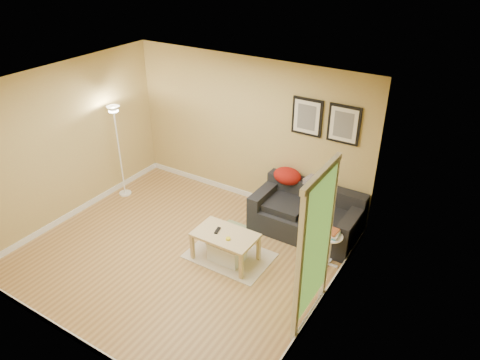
{
  "coord_description": "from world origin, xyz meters",
  "views": [
    {
      "loc": [
        3.68,
        -4.18,
        4.34
      ],
      "look_at": [
        0.55,
        0.85,
        1.05
      ],
      "focal_mm": 33.73,
      "sensor_mm": 36.0,
      "label": 1
    }
  ],
  "objects": [
    {
      "name": "green_runner",
      "position": [
        0.49,
        0.92,
        0.01
      ],
      "size": [
        0.7,
        0.5,
        0.01
      ],
      "primitive_type": "cube",
      "color": "#668C4C",
      "rests_on": "ground"
    },
    {
      "name": "side_table",
      "position": [
        2.02,
        0.96,
        0.26
      ],
      "size": [
        0.34,
        0.34,
        0.52
      ],
      "primitive_type": null,
      "color": "white",
      "rests_on": "ground"
    },
    {
      "name": "wall_right",
      "position": [
        2.25,
        0.0,
        1.3
      ],
      "size": [
        0.0,
        4.0,
        4.0
      ],
      "primitive_type": "plane",
      "rotation": [
        1.57,
        0.0,
        -1.57
      ],
      "color": "tan",
      "rests_on": "ground"
    },
    {
      "name": "baseboard_left",
      "position": [
        -2.24,
        0.0,
        0.05
      ],
      "size": [
        0.02,
        4.0,
        0.1
      ],
      "primitive_type": "cube",
      "color": "white",
      "rests_on": "ground"
    },
    {
      "name": "remote_control",
      "position": [
        0.53,
        0.26,
        0.47
      ],
      "size": [
        0.08,
        0.17,
        0.02
      ],
      "primitive_type": "cube",
      "rotation": [
        0.0,
        0.0,
        0.23
      ],
      "color": "black",
      "rests_on": "coffee_table"
    },
    {
      "name": "baseboard_right",
      "position": [
        2.24,
        0.0,
        0.05
      ],
      "size": [
        0.02,
        4.0,
        0.1
      ],
      "primitive_type": "cube",
      "color": "white",
      "rests_on": "ground"
    },
    {
      "name": "framed_print_right",
      "position": [
        1.68,
        1.98,
        1.8
      ],
      "size": [
        0.5,
        0.04,
        0.6
      ],
      "primitive_type": null,
      "color": "black",
      "rests_on": "wall_back"
    },
    {
      "name": "sofa",
      "position": [
        1.38,
        1.53,
        0.38
      ],
      "size": [
        1.7,
        0.9,
        0.75
      ],
      "primitive_type": null,
      "color": "black",
      "rests_on": "ground"
    },
    {
      "name": "baseboard_back",
      "position": [
        0.0,
        1.99,
        0.05
      ],
      "size": [
        4.5,
        0.02,
        0.1
      ],
      "primitive_type": "cube",
      "color": "white",
      "rests_on": "ground"
    },
    {
      "name": "tape_roll",
      "position": [
        0.78,
        0.16,
        0.48
      ],
      "size": [
        0.07,
        0.07,
        0.03
      ],
      "primitive_type": "cylinder",
      "color": "yellow",
      "rests_on": "coffee_table"
    },
    {
      "name": "baseboard_front",
      "position": [
        0.0,
        -1.99,
        0.05
      ],
      "size": [
        4.5,
        0.02,
        0.1
      ],
      "primitive_type": "cube",
      "color": "white",
      "rests_on": "ground"
    },
    {
      "name": "storage_bin",
      "position": [
        0.69,
        0.26,
        0.16
      ],
      "size": [
        0.51,
        0.37,
        0.31
      ],
      "primitive_type": null,
      "color": "white",
      "rests_on": "ground"
    },
    {
      "name": "framed_print_left",
      "position": [
        1.08,
        1.98,
        1.8
      ],
      "size": [
        0.5,
        0.04,
        0.6
      ],
      "primitive_type": null,
      "color": "black",
      "rests_on": "wall_back"
    },
    {
      "name": "wall_back",
      "position": [
        0.0,
        2.0,
        1.3
      ],
      "size": [
        4.5,
        0.0,
        4.5
      ],
      "primitive_type": "plane",
      "rotation": [
        1.57,
        0.0,
        0.0
      ],
      "color": "tan",
      "rests_on": "ground"
    },
    {
      "name": "floor",
      "position": [
        0.0,
        0.0,
        0.0
      ],
      "size": [
        4.5,
        4.5,
        0.0
      ],
      "primitive_type": "plane",
      "color": "#B2884C",
      "rests_on": "ground"
    },
    {
      "name": "doorway",
      "position": [
        2.2,
        -0.15,
        1.02
      ],
      "size": [
        0.12,
        1.01,
        2.13
      ],
      "primitive_type": null,
      "color": "white",
      "rests_on": "ground"
    },
    {
      "name": "coffee_table",
      "position": [
        0.66,
        0.26,
        0.23
      ],
      "size": [
        1.02,
        0.74,
        0.46
      ],
      "primitive_type": null,
      "rotation": [
        0.0,
        0.0,
        0.2
      ],
      "color": "tan",
      "rests_on": "ground"
    },
    {
      "name": "area_rug",
      "position": [
        0.67,
        0.35,
        0.01
      ],
      "size": [
        1.25,
        0.85,
        0.01
      ],
      "primitive_type": "cube",
      "color": "beige",
      "rests_on": "ground"
    },
    {
      "name": "plaid_throw",
      "position": [
        1.41,
        1.86,
        0.78
      ],
      "size": [
        0.45,
        0.32,
        0.1
      ],
      "primitive_type": null,
      "rotation": [
        0.0,
        0.0,
        -0.14
      ],
      "color": "tan",
      "rests_on": "sofa"
    },
    {
      "name": "book_stack",
      "position": [
        2.03,
        0.98,
        0.56
      ],
      "size": [
        0.2,
        0.25,
        0.07
      ],
      "primitive_type": null,
      "rotation": [
        0.0,
        0.0,
        -0.12
      ],
      "color": "teal",
      "rests_on": "side_table"
    },
    {
      "name": "wall_front",
      "position": [
        0.0,
        -2.0,
        1.3
      ],
      "size": [
        4.5,
        0.0,
        4.5
      ],
      "primitive_type": "plane",
      "rotation": [
        -1.57,
        0.0,
        0.0
      ],
      "color": "tan",
      "rests_on": "ground"
    },
    {
      "name": "wall_left",
      "position": [
        -2.25,
        0.0,
        1.3
      ],
      "size": [
        0.0,
        4.0,
        4.0
      ],
      "primitive_type": "plane",
      "rotation": [
        1.57,
        0.0,
        1.57
      ],
      "color": "tan",
      "rests_on": "ground"
    },
    {
      "name": "red_throw",
      "position": [
        0.88,
        1.81,
        0.77
      ],
      "size": [
        0.48,
        0.36,
        0.28
      ],
      "primitive_type": null,
      "color": "#9D1C0E",
      "rests_on": "sofa"
    },
    {
      "name": "ceiling",
      "position": [
        0.0,
        0.0,
        2.6
      ],
      "size": [
        4.5,
        4.5,
        0.0
      ],
      "primitive_type": "plane",
      "rotation": [
        3.14,
        0.0,
        0.0
      ],
      "color": "white",
      "rests_on": "wall_back"
    },
    {
      "name": "floor_lamp",
      "position": [
        -2.0,
        0.86,
        0.82
      ],
      "size": [
        0.23,
        0.23,
        1.74
      ],
      "primitive_type": null,
      "color": "white",
      "rests_on": "ground"
    }
  ]
}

